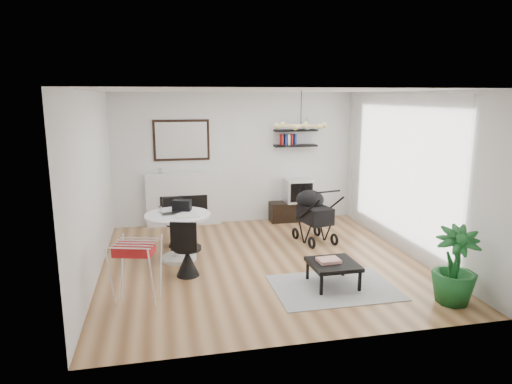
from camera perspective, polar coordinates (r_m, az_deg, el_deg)
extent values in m
plane|color=brown|center=(7.42, 0.77, -8.75)|extent=(5.00, 5.00, 0.00)
plane|color=white|center=(6.94, 0.83, 12.58)|extent=(5.00, 5.00, 0.00)
plane|color=white|center=(9.48, -2.55, 4.22)|extent=(5.00, 0.00, 5.00)
plane|color=white|center=(6.96, -19.73, 0.70)|extent=(0.00, 5.00, 5.00)
plane|color=white|center=(7.98, 18.59, 2.15)|extent=(0.00, 5.00, 5.00)
cube|color=white|center=(8.11, 17.27, 2.37)|extent=(0.04, 3.60, 2.60)
cube|color=white|center=(9.43, -9.03, -0.90)|extent=(1.50, 0.15, 1.10)
cube|color=black|center=(9.39, -9.00, -1.39)|extent=(0.95, 0.06, 0.32)
cube|color=black|center=(9.31, -9.30, 6.41)|extent=(1.12, 0.03, 0.82)
cube|color=white|center=(9.29, -9.29, 6.40)|extent=(1.02, 0.01, 0.72)
cube|color=black|center=(9.61, 4.95, 5.79)|extent=(0.90, 0.25, 0.04)
cube|color=black|center=(9.58, 4.99, 7.70)|extent=(0.90, 0.25, 0.04)
cube|color=black|center=(9.79, 4.93, -2.39)|extent=(1.09, 0.38, 0.41)
cube|color=silver|center=(9.70, 5.29, 0.21)|extent=(0.57, 0.49, 0.49)
cube|color=black|center=(9.48, 5.72, -0.08)|extent=(0.48, 0.01, 0.40)
cylinder|color=white|center=(7.62, -9.57, -8.11)|extent=(0.57, 0.57, 0.06)
cylinder|color=white|center=(7.50, -9.66, -5.50)|extent=(0.14, 0.14, 0.67)
cylinder|color=white|center=(7.41, -9.76, -2.88)|extent=(1.05, 1.05, 0.04)
imported|color=black|center=(7.38, -10.47, -2.71)|extent=(0.35, 0.29, 0.02)
cube|color=black|center=(7.61, -9.25, -1.63)|extent=(0.33, 0.26, 0.18)
cube|color=white|center=(7.28, -8.58, -2.89)|extent=(0.39, 0.34, 0.01)
cylinder|color=white|center=(7.53, -11.90, -2.16)|extent=(0.06, 0.06, 0.10)
cylinder|color=black|center=(8.16, -9.82, -3.89)|extent=(0.41, 0.41, 0.05)
cone|color=black|center=(8.22, -9.77, -5.39)|extent=(0.34, 0.34, 0.39)
cube|color=black|center=(8.27, -10.33, -2.02)|extent=(0.37, 0.15, 0.42)
cylinder|color=black|center=(6.83, -8.60, -6.96)|extent=(0.42, 0.42, 0.05)
cone|color=black|center=(6.90, -8.54, -8.75)|extent=(0.34, 0.34, 0.40)
cube|color=black|center=(6.58, -9.05, -5.54)|extent=(0.37, 0.15, 0.43)
cube|color=maroon|center=(5.97, -14.87, -6.86)|extent=(0.54, 0.40, 0.13)
cube|color=black|center=(8.34, 7.40, -2.81)|extent=(0.55, 0.71, 0.30)
ellipsoid|color=black|center=(8.45, 6.77, -0.97)|extent=(0.51, 0.51, 0.36)
cylinder|color=black|center=(7.89, 9.00, 0.03)|extent=(0.47, 0.13, 0.03)
torus|color=black|center=(8.59, 4.95, -5.20)|extent=(0.10, 0.23, 0.22)
torus|color=black|center=(8.82, 7.64, -4.81)|extent=(0.10, 0.23, 0.22)
torus|color=black|center=(8.10, 6.98, -6.32)|extent=(0.10, 0.23, 0.22)
torus|color=black|center=(8.34, 9.77, -5.87)|extent=(0.10, 0.23, 0.22)
cube|color=#A3A3A3|center=(6.58, 9.70, -11.67)|extent=(1.68, 1.22, 0.01)
cube|color=black|center=(6.54, 9.63, -8.88)|extent=(0.66, 0.66, 0.06)
cube|color=black|center=(6.27, 8.17, -11.42)|extent=(0.04, 0.04, 0.28)
cube|color=black|center=(6.48, 12.83, -10.82)|extent=(0.04, 0.04, 0.28)
cube|color=black|center=(6.75, 6.46, -9.64)|extent=(0.04, 0.04, 0.28)
cube|color=black|center=(6.94, 10.83, -9.15)|extent=(0.04, 0.04, 0.28)
cube|color=#D85136|center=(6.53, 9.07, -8.43)|extent=(0.31, 0.25, 0.04)
imported|color=#195823|center=(6.40, 23.62, -8.43)|extent=(0.73, 0.73, 1.01)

